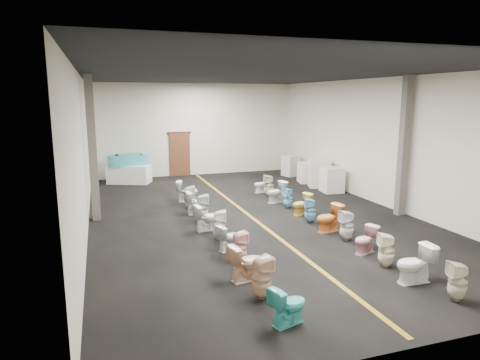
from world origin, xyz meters
The scene contains 40 objects.
floor centered at (0.00, 0.00, 0.00)m, with size 16.00×16.00×0.00m, color black.
ceiling centered at (0.00, 0.00, 4.50)m, with size 16.00×16.00×0.00m, color black.
wall_back centered at (0.00, 8.00, 2.25)m, with size 10.00×10.00×0.00m, color beige.
wall_front centered at (0.00, -8.00, 2.25)m, with size 10.00×10.00×0.00m, color beige.
wall_left centered at (-5.00, 0.00, 2.25)m, with size 16.00×16.00×0.00m, color beige.
wall_right centered at (5.00, 0.00, 2.25)m, with size 16.00×16.00×0.00m, color beige.
aisle_stripe centered at (0.00, 0.00, 0.00)m, with size 0.12×15.60×0.01m, color #996A16.
back_door centered at (-0.80, 7.94, 1.05)m, with size 1.00×0.10×2.10m, color #562D19.
door_frame centered at (-0.80, 7.95, 2.12)m, with size 1.15×0.08×0.10m, color #331C11.
column_left centered at (-4.75, 1.00, 2.25)m, with size 0.25×0.25×4.50m, color #59544C.
column_right centered at (4.75, -1.50, 2.25)m, with size 0.25×0.25×4.50m, color #59544C.
display_table centered at (-3.33, 6.80, 0.41)m, with size 1.83×0.91×0.81m, color white.
bathtub centered at (-3.33, 6.80, 1.07)m, with size 1.85×0.81×0.55m.
appliance_crate_a centered at (4.40, 2.24, 0.50)m, with size 0.78×0.78×1.01m, color silver.
appliance_crate_b centered at (4.40, 3.33, 0.59)m, with size 0.86×0.86×1.18m, color silver.
appliance_crate_c centered at (4.40, 4.39, 0.46)m, with size 0.81×0.81×0.91m, color white.
appliance_crate_d centered at (4.40, 6.18, 0.50)m, with size 0.70×0.70×1.00m, color beige.
toilet_left_0 centered at (-1.66, -6.73, 0.35)m, with size 0.39×0.68×0.69m, color #39B4B1.
toilet_left_1 centered at (-1.75, -5.71, 0.42)m, with size 0.38×0.39×0.85m, color #D6A786.
toilet_left_2 centered at (-1.75, -4.82, 0.40)m, with size 0.44×0.78×0.79m, color beige.
toilet_left_3 centered at (-1.61, -3.91, 0.39)m, with size 0.35×0.36×0.77m, color #ECA3A0.
toilet_left_4 centered at (-1.57, -2.96, 0.34)m, with size 0.38×0.66×0.67m, color silver.
toilet_left_5 centered at (-1.58, -2.07, 0.41)m, with size 0.37×0.38×0.82m, color white.
toilet_left_6 centered at (-1.69, -1.18, 0.39)m, with size 0.43×0.76×0.77m, color silver.
toilet_left_7 centered at (-1.62, -0.23, 0.43)m, with size 0.39×0.39×0.86m, color silver.
toilet_left_8 centered at (-1.58, 0.65, 0.39)m, with size 0.44×0.77×0.78m, color silver.
toilet_left_9 centered at (-1.66, 1.54, 0.39)m, with size 0.35×0.36×0.78m, color white.
toilet_left_10 centered at (-1.55, 2.46, 0.39)m, with size 0.44×0.77×0.79m, color white.
toilet_right_0 centered at (1.72, -6.97, 0.39)m, with size 0.35×0.36×0.78m, color beige.
toilet_right_1 centered at (1.53, -6.03, 0.41)m, with size 0.46×0.80×0.82m, color white.
toilet_right_2 centered at (1.50, -5.14, 0.40)m, with size 0.36×0.37×0.80m, color #F4EDCA.
toilet_right_3 centered at (1.58, -4.23, 0.34)m, with size 0.38×0.67×0.68m, color #D2979A.
toilet_right_4 centered at (1.66, -3.25, 0.42)m, with size 0.38×0.39×0.84m, color silver.
toilet_right_5 centered at (1.61, -2.40, 0.40)m, with size 0.45×0.78×0.80m, color orange.
toilet_right_6 centered at (1.51, -1.44, 0.39)m, with size 0.35×0.36×0.78m, color #6EACD3.
toilet_right_7 centered at (1.67, -0.51, 0.35)m, with size 0.39×0.69×0.70m, color gold.
toilet_right_8 centered at (1.60, 0.41, 0.36)m, with size 0.33×0.33×0.73m, color #78C7F4.
toilet_right_9 centered at (1.54, 1.30, 0.39)m, with size 0.44×0.77×0.78m, color silver.
toilet_right_10 centered at (1.65, 2.30, 0.43)m, with size 0.39×0.40×0.86m, color beige.
toilet_right_11 centered at (1.65, 3.08, 0.33)m, with size 0.37×0.65×0.67m, color white.
Camera 1 is at (-4.54, -12.84, 3.79)m, focal length 32.00 mm.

